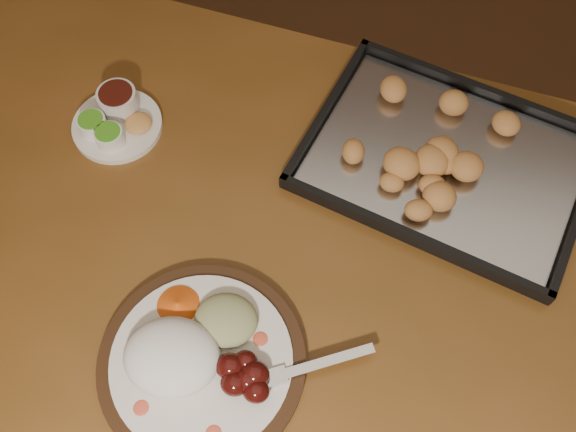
# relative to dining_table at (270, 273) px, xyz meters

# --- Properties ---
(ground) EXTENTS (4.00, 4.00, 0.00)m
(ground) POSITION_rel_dining_table_xyz_m (0.29, 0.15, -0.65)
(ground) COLOR #522C1C
(ground) RESTS_ON ground
(dining_table) EXTENTS (1.64, 1.15, 0.75)m
(dining_table) POSITION_rel_dining_table_xyz_m (0.00, 0.00, 0.00)
(dining_table) COLOR brown
(dining_table) RESTS_ON ground
(dinner_plate) EXTENTS (0.39, 0.30, 0.07)m
(dinner_plate) POSITION_rel_dining_table_xyz_m (-0.07, -0.19, 0.12)
(dinner_plate) COLOR black
(dinner_plate) RESTS_ON dining_table
(condiment_saucer) EXTENTS (0.16, 0.16, 0.05)m
(condiment_saucer) POSITION_rel_dining_table_xyz_m (-0.30, 0.20, 0.12)
(condiment_saucer) COLOR silver
(condiment_saucer) RESTS_ON dining_table
(baking_tray) EXTENTS (0.54, 0.47, 0.05)m
(baking_tray) POSITION_rel_dining_table_xyz_m (0.27, 0.20, 0.11)
(baking_tray) COLOR black
(baking_tray) RESTS_ON dining_table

